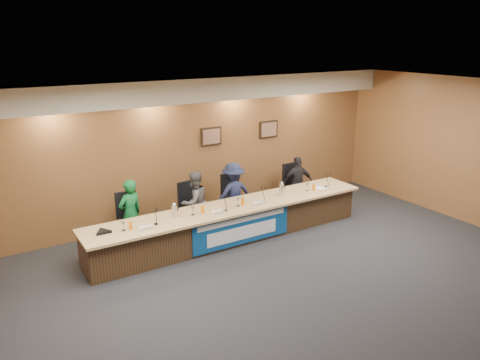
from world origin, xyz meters
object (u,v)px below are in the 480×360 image
object	(u,v)px
panelist_a	(130,214)
panelist_c	(233,194)
office_chair_a	(130,223)
office_chair_d	(295,189)
carafe_right	(281,190)
office_chair_b	(193,210)
panelist_d	(298,183)
panelist_b	(195,202)
carafe_left	(174,211)
speakerphone	(103,232)
office_chair_c	(231,202)
banner	(242,229)
dais_body	(232,223)

from	to	relation	value
panelist_a	panelist_c	size ratio (longest dim) A/B	1.00
office_chair_a	office_chair_d	world-z (taller)	same
office_chair_d	carafe_right	xyz separation A→B (m)	(-1.04, -0.84, 0.39)
office_chair_a	office_chair_b	xyz separation A→B (m)	(1.40, 0.00, 0.00)
panelist_d	office_chair_b	world-z (taller)	panelist_d
panelist_b	panelist_a	bearing A→B (deg)	-13.64
office_chair_b	carafe_left	size ratio (longest dim) A/B	2.13
office_chair_d	speakerphone	size ratio (longest dim) A/B	1.50
office_chair_c	panelist_b	bearing A→B (deg)	-150.96
panelist_a	banner	bearing A→B (deg)	132.27
office_chair_d	panelist_d	bearing A→B (deg)	-89.73
carafe_right	carafe_left	bearing A→B (deg)	179.02
panelist_c	carafe_left	size ratio (longest dim) A/B	6.22
panelist_d	carafe_left	bearing A→B (deg)	27.35
panelist_d	carafe_right	world-z (taller)	panelist_d
carafe_right	speakerphone	bearing A→B (deg)	179.97
carafe_left	carafe_right	world-z (taller)	carafe_right
office_chair_c	speakerphone	size ratio (longest dim) A/B	1.50
office_chair_b	office_chair_a	bearing A→B (deg)	169.45
panelist_a	panelist_b	distance (m)	1.40
panelist_d	carafe_left	size ratio (longest dim) A/B	5.79
carafe_left	speakerphone	distance (m)	1.38
panelist_b	panelist_d	size ratio (longest dim) A/B	1.04
banner	speakerphone	distance (m)	2.69
banner	dais_body	bearing A→B (deg)	90.00
panelist_c	office_chair_d	xyz separation A→B (m)	(1.81, 0.10, -0.22)
dais_body	carafe_right	size ratio (longest dim) A/B	24.65
carafe_left	carafe_right	bearing A→B (deg)	-0.98
office_chair_a	office_chair_c	size ratio (longest dim) A/B	1.00
panelist_c	carafe_left	bearing A→B (deg)	22.71
panelist_c	panelist_d	bearing A→B (deg)	-179.32
panelist_d	office_chair_a	distance (m)	4.17
banner	panelist_d	size ratio (longest dim) A/B	1.69
banner	panelist_b	world-z (taller)	panelist_b
banner	panelist_d	xyz separation A→B (m)	(2.28, 1.13, 0.27)
panelist_b	office_chair_c	distance (m)	0.98
dais_body	carafe_left	size ratio (longest dim) A/B	26.61
carafe_right	panelist_c	bearing A→B (deg)	136.16
dais_body	office_chair_d	size ratio (longest dim) A/B	12.50
panelist_a	office_chair_a	distance (m)	0.25
office_chair_d	carafe_left	bearing A→B (deg)	-167.01
panelist_a	panelist_b	bearing A→B (deg)	163.41
office_chair_a	office_chair_b	size ratio (longest dim) A/B	1.00
panelist_d	office_chair_a	xyz separation A→B (m)	(-4.16, 0.10, -0.17)
banner	office_chair_c	world-z (taller)	banner
dais_body	speakerphone	world-z (taller)	speakerphone
panelist_b	office_chair_d	xyz separation A→B (m)	(2.76, 0.10, -0.20)
panelist_d	carafe_left	world-z (taller)	panelist_d
office_chair_a	carafe_left	size ratio (longest dim) A/B	2.13
dais_body	panelist_b	world-z (taller)	panelist_b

